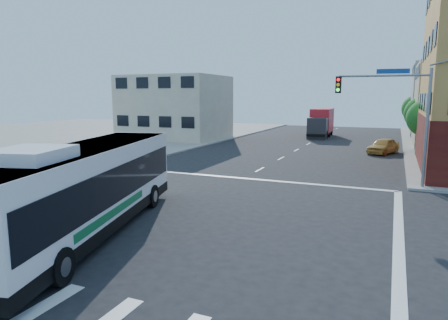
% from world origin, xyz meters
% --- Properties ---
extents(ground, '(120.00, 120.00, 0.00)m').
position_xyz_m(ground, '(0.00, 0.00, 0.00)').
color(ground, black).
rests_on(ground, ground).
extents(sidewalk_nw, '(50.00, 50.00, 0.15)m').
position_xyz_m(sidewalk_nw, '(-35.00, 35.00, 0.07)').
color(sidewalk_nw, gray).
rests_on(sidewalk_nw, ground).
extents(building_west, '(12.06, 10.06, 8.00)m').
position_xyz_m(building_west, '(-17.02, 29.98, 4.01)').
color(building_west, beige).
rests_on(building_west, ground).
extents(signal_mast_ne, '(7.91, 1.13, 8.07)m').
position_xyz_m(signal_mast_ne, '(9.08, 10.62, 4.98)').
color(signal_mast_ne, gray).
rests_on(signal_mast_ne, ground).
extents(street_tree_a, '(3.60, 3.60, 5.53)m').
position_xyz_m(street_tree_a, '(11.90, 27.92, 3.59)').
color(street_tree_a, '#372214').
rests_on(street_tree_a, ground).
extents(street_tree_b, '(3.80, 3.80, 5.79)m').
position_xyz_m(street_tree_b, '(11.90, 35.92, 3.75)').
color(street_tree_b, '#372214').
rests_on(street_tree_b, ground).
extents(street_tree_c, '(3.40, 3.40, 5.29)m').
position_xyz_m(street_tree_c, '(11.90, 43.92, 3.46)').
color(street_tree_c, '#372214').
rests_on(street_tree_c, ground).
extents(street_tree_d, '(4.00, 4.00, 6.03)m').
position_xyz_m(street_tree_d, '(11.90, 51.92, 3.88)').
color(street_tree_d, '#372214').
rests_on(street_tree_d, ground).
extents(transit_bus, '(6.08, 13.29, 3.86)m').
position_xyz_m(transit_bus, '(-1.81, -3.24, 1.89)').
color(transit_bus, black).
rests_on(transit_bus, ground).
extents(box_truck, '(2.74, 8.46, 3.77)m').
position_xyz_m(box_truck, '(-0.14, 39.81, 1.83)').
color(box_truck, '#28282E').
rests_on(box_truck, ground).
extents(parked_car, '(3.20, 4.74, 1.50)m').
position_xyz_m(parked_car, '(8.19, 25.78, 0.75)').
color(parked_car, gold).
rests_on(parked_car, ground).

